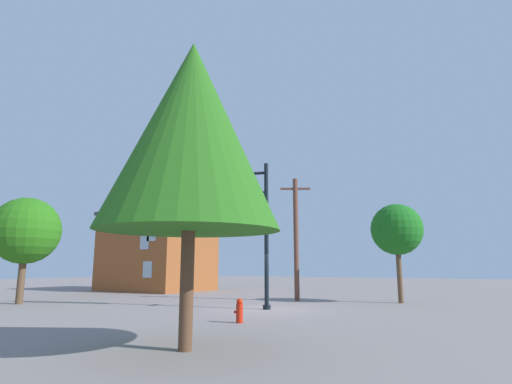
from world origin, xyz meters
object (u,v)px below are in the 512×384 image
object	(u,v)px
signal_pole_assembly	(216,201)
tree_mid	(191,133)
tree_far	(26,231)
brick_building	(158,251)
tree_near	(397,230)
utility_pole	(296,236)
fire_hydrant	(239,311)

from	to	relation	value
signal_pole_assembly	tree_mid	distance (m)	10.16
signal_pole_assembly	tree_far	distance (m)	10.80
tree_far	brick_building	bearing A→B (deg)	-78.23
tree_far	tree_near	bearing A→B (deg)	-148.09
tree_near	brick_building	distance (m)	20.08
utility_pole	fire_hydrant	size ratio (longest dim) A/B	8.62
utility_pole	tree_mid	world-z (taller)	tree_mid
utility_pole	tree_near	distance (m)	5.67
fire_hydrant	tree_far	world-z (taller)	tree_far
tree_far	brick_building	xyz separation A→B (m)	(2.71, -13.01, -0.62)
tree_far	fire_hydrant	bearing A→B (deg)	178.20
signal_pole_assembly	brick_building	bearing A→B (deg)	-36.73
utility_pole	fire_hydrant	xyz separation A→B (m)	(-2.28, 9.74, -3.29)
utility_pole	tree_near	size ratio (longest dim) A/B	1.33
tree_mid	tree_near	bearing A→B (deg)	-95.91
fire_hydrant	tree_near	distance (m)	12.15
signal_pole_assembly	tree_mid	bearing A→B (deg)	122.12
fire_hydrant	brick_building	size ratio (longest dim) A/B	0.10
signal_pole_assembly	brick_building	size ratio (longest dim) A/B	0.84
utility_pole	fire_hydrant	world-z (taller)	utility_pole
tree_mid	tree_far	distance (m)	16.49
signal_pole_assembly	utility_pole	xyz separation A→B (m)	(-1.57, -5.90, -1.45)
signal_pole_assembly	tree_near	size ratio (longest dim) A/B	1.28
fire_hydrant	tree_mid	world-z (taller)	tree_mid
tree_mid	utility_pole	bearing A→B (deg)	-75.20
tree_near	tree_far	world-z (taller)	tree_far
fire_hydrant	tree_near	world-z (taller)	tree_near
utility_pole	signal_pole_assembly	bearing A→B (deg)	75.07
utility_pole	tree_mid	bearing A→B (deg)	104.80
utility_pole	brick_building	bearing A→B (deg)	-14.41
signal_pole_assembly	tree_far	world-z (taller)	signal_pole_assembly
fire_hydrant	brick_building	bearing A→B (deg)	-38.79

